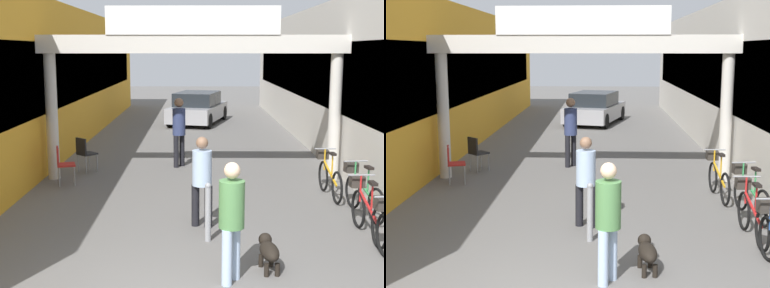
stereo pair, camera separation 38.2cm
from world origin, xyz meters
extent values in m
cube|color=gold|center=(-5.10, 11.00, 2.18)|extent=(3.00, 26.00, 4.35)
cube|color=black|center=(-3.62, 11.00, 2.39)|extent=(0.04, 23.40, 1.74)
cube|color=beige|center=(5.10, 11.00, 2.18)|extent=(3.00, 26.00, 4.35)
cube|color=black|center=(3.62, 11.00, 2.39)|extent=(0.04, 23.40, 1.74)
cylinder|color=beige|center=(-3.35, 6.76, 1.50)|extent=(0.28, 0.28, 2.99)
cylinder|color=beige|center=(3.35, 6.76, 1.50)|extent=(0.28, 0.28, 2.99)
cube|color=beige|center=(0.00, 6.76, 3.20)|extent=(7.40, 0.44, 0.42)
cube|color=white|center=(0.00, 6.56, 3.73)|extent=(3.96, 0.10, 0.64)
cylinder|color=#A5BFE0|center=(0.49, 0.85, 0.38)|extent=(0.19, 0.19, 0.76)
cylinder|color=#A5BFE0|center=(0.61, 1.05, 0.38)|extent=(0.19, 0.19, 0.76)
cylinder|color=#4C7F47|center=(0.55, 0.95, 1.08)|extent=(0.47, 0.47, 0.63)
sphere|color=beige|center=(0.55, 0.95, 1.53)|extent=(0.30, 0.30, 0.22)
cylinder|color=black|center=(0.07, 3.28, 0.37)|extent=(0.18, 0.18, 0.75)
cylinder|color=black|center=(0.29, 3.20, 0.37)|extent=(0.18, 0.18, 0.75)
cylinder|color=#A5BFE0|center=(0.18, 3.24, 1.05)|extent=(0.44, 0.44, 0.62)
sphere|color=#8C664C|center=(0.18, 3.24, 1.50)|extent=(0.27, 0.27, 0.21)
cylinder|color=black|center=(-0.45, 8.05, 0.43)|extent=(0.20, 0.20, 0.85)
cylinder|color=black|center=(-0.30, 8.24, 0.43)|extent=(0.20, 0.20, 0.85)
cylinder|color=navy|center=(-0.38, 8.14, 1.21)|extent=(0.48, 0.48, 0.71)
sphere|color=#8C664C|center=(-0.38, 8.14, 1.71)|extent=(0.34, 0.34, 0.24)
ellipsoid|color=black|center=(1.11, 1.30, 0.30)|extent=(0.31, 0.59, 0.23)
sphere|color=black|center=(1.08, 1.56, 0.38)|extent=(0.21, 0.21, 0.19)
sphere|color=white|center=(1.09, 1.47, 0.28)|extent=(0.15, 0.15, 0.14)
cylinder|color=black|center=(1.01, 1.46, 0.09)|extent=(0.08, 0.08, 0.18)
cylinder|color=black|center=(1.16, 1.48, 0.09)|extent=(0.08, 0.08, 0.18)
cylinder|color=black|center=(1.05, 1.13, 0.09)|extent=(0.08, 0.08, 0.18)
cylinder|color=black|center=(1.20, 1.14, 0.09)|extent=(0.08, 0.08, 0.18)
cube|color=#332D28|center=(2.90, 1.98, 0.80)|extent=(0.25, 0.22, 0.20)
torus|color=black|center=(2.91, 3.21, 0.34)|extent=(0.07, 0.67, 0.67)
torus|color=black|center=(2.94, 2.19, 0.34)|extent=(0.07, 0.67, 0.67)
cube|color=red|center=(2.92, 2.70, 0.52)|extent=(0.06, 0.94, 0.34)
cylinder|color=red|center=(2.93, 2.58, 0.74)|extent=(0.03, 0.03, 0.42)
cube|color=black|center=(2.93, 2.58, 0.96)|extent=(0.11, 0.22, 0.05)
cylinder|color=red|center=(2.91, 3.15, 0.72)|extent=(0.03, 0.03, 0.46)
cylinder|color=gray|center=(2.91, 3.15, 0.96)|extent=(0.46, 0.04, 0.03)
cube|color=#332D28|center=(2.91, 3.35, 0.80)|extent=(0.24, 0.21, 0.20)
torus|color=black|center=(3.16, 4.37, 0.34)|extent=(0.14, 0.67, 0.67)
torus|color=black|center=(3.29, 3.36, 0.34)|extent=(0.14, 0.67, 0.67)
cube|color=#338C4C|center=(3.22, 3.87, 0.52)|extent=(0.16, 0.94, 0.34)
cylinder|color=#338C4C|center=(3.24, 3.75, 0.74)|extent=(0.04, 0.04, 0.42)
cube|color=black|center=(3.24, 3.75, 0.96)|extent=(0.13, 0.23, 0.05)
cylinder|color=#338C4C|center=(3.16, 4.31, 0.72)|extent=(0.04, 0.04, 0.46)
cylinder|color=gray|center=(3.16, 4.31, 0.96)|extent=(0.46, 0.09, 0.03)
cube|color=#332D28|center=(3.14, 4.51, 0.80)|extent=(0.26, 0.23, 0.20)
torus|color=black|center=(2.88, 5.68, 0.34)|extent=(0.08, 0.67, 0.67)
torus|color=black|center=(2.92, 4.66, 0.34)|extent=(0.08, 0.67, 0.67)
cube|color=gold|center=(2.90, 5.17, 0.52)|extent=(0.07, 0.94, 0.34)
cylinder|color=gold|center=(2.91, 5.05, 0.74)|extent=(0.03, 0.03, 0.42)
cube|color=black|center=(2.91, 5.05, 0.96)|extent=(0.11, 0.22, 0.05)
cylinder|color=gold|center=(2.88, 5.62, 0.72)|extent=(0.03, 0.03, 0.46)
cylinder|color=gray|center=(2.88, 5.62, 0.96)|extent=(0.46, 0.05, 0.03)
cube|color=#332D28|center=(2.88, 5.82, 0.80)|extent=(0.25, 0.21, 0.20)
cylinder|color=gray|center=(0.27, 2.51, 0.45)|extent=(0.10, 0.10, 0.90)
sphere|color=gray|center=(0.27, 2.51, 0.93)|extent=(0.10, 0.10, 0.10)
cylinder|color=gray|center=(-2.80, 6.39, 0.23)|extent=(0.04, 0.04, 0.45)
cylinder|color=gray|center=(-2.70, 6.07, 0.23)|extent=(0.04, 0.04, 0.45)
cylinder|color=gray|center=(-3.12, 6.30, 0.23)|extent=(0.04, 0.04, 0.45)
cylinder|color=gray|center=(-3.03, 5.97, 0.23)|extent=(0.04, 0.04, 0.45)
cube|color=#B2231E|center=(-2.91, 6.18, 0.47)|extent=(0.50, 0.50, 0.04)
cube|color=#B2231E|center=(-3.08, 6.13, 0.69)|extent=(0.15, 0.40, 0.40)
cylinder|color=gray|center=(-2.70, 7.75, 0.23)|extent=(0.04, 0.04, 0.45)
cylinder|color=gray|center=(-2.45, 7.51, 0.23)|extent=(0.04, 0.04, 0.45)
cylinder|color=gray|center=(-2.93, 7.50, 0.23)|extent=(0.04, 0.04, 0.45)
cylinder|color=gray|center=(-2.68, 7.26, 0.23)|extent=(0.04, 0.04, 0.45)
cube|color=black|center=(-2.69, 7.51, 0.47)|extent=(0.57, 0.57, 0.04)
cube|color=black|center=(-2.82, 7.37, 0.69)|extent=(0.32, 0.30, 0.40)
cube|color=#99999E|center=(0.15, 16.75, 0.48)|extent=(2.69, 4.31, 0.60)
cube|color=#1E2328|center=(0.11, 16.61, 1.06)|extent=(2.07, 2.52, 0.55)
cylinder|color=black|center=(-0.26, 18.36, 0.30)|extent=(0.34, 0.63, 0.60)
cylinder|color=black|center=(1.28, 17.96, 0.30)|extent=(0.34, 0.63, 0.60)
cylinder|color=black|center=(-0.98, 15.55, 0.30)|extent=(0.34, 0.63, 0.60)
cylinder|color=black|center=(0.56, 15.15, 0.30)|extent=(0.34, 0.63, 0.60)
camera|label=1|loc=(0.08, -5.80, 3.07)|focal=50.00mm
camera|label=2|loc=(0.47, -5.79, 3.07)|focal=50.00mm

